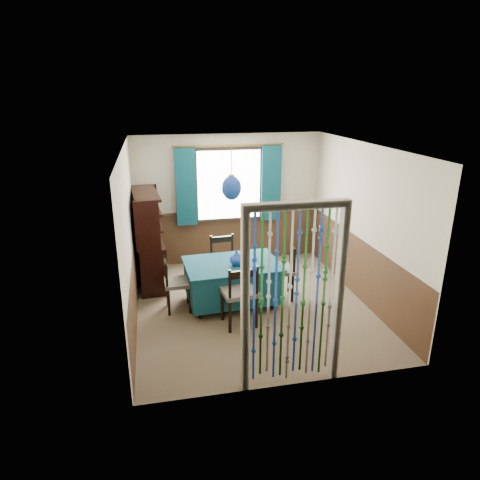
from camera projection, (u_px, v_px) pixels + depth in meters
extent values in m
plane|color=brown|center=(252.00, 305.00, 6.84)|extent=(4.00, 4.00, 0.00)
plane|color=silver|center=(253.00, 146.00, 6.02)|extent=(4.00, 4.00, 0.00)
plane|color=beige|center=(229.00, 200.00, 8.28)|extent=(3.60, 0.00, 3.60)
plane|color=beige|center=(295.00, 287.00, 4.58)|extent=(3.60, 0.00, 3.60)
plane|color=beige|center=(129.00, 239.00, 6.08)|extent=(0.00, 4.00, 4.00)
plane|color=beige|center=(363.00, 224.00, 6.78)|extent=(0.00, 4.00, 4.00)
plane|color=#422B19|center=(229.00, 236.00, 8.51)|extent=(3.60, 0.00, 3.60)
plane|color=#422B19|center=(292.00, 347.00, 4.84)|extent=(3.60, 0.00, 3.60)
plane|color=#422B19|center=(135.00, 286.00, 6.33)|extent=(0.00, 4.00, 4.00)
plane|color=#422B19|center=(358.00, 267.00, 7.02)|extent=(0.00, 4.00, 4.00)
cube|color=black|center=(229.00, 185.00, 8.13)|extent=(1.32, 0.12, 1.42)
cube|color=#0F4150|center=(232.00, 281.00, 6.77)|extent=(1.45, 1.03, 0.55)
cube|color=#0F4150|center=(232.00, 264.00, 6.67)|extent=(1.51, 1.09, 0.03)
cylinder|color=black|center=(201.00, 314.00, 6.42)|extent=(0.07, 0.07, 0.14)
cylinder|color=black|center=(273.00, 305.00, 6.70)|extent=(0.07, 0.07, 0.14)
cylinder|color=black|center=(194.00, 294.00, 7.05)|extent=(0.07, 0.07, 0.14)
cylinder|color=black|center=(260.00, 286.00, 7.33)|extent=(0.07, 0.07, 0.14)
cylinder|color=black|center=(230.00, 317.00, 5.98)|extent=(0.05, 0.05, 0.49)
cylinder|color=black|center=(256.00, 313.00, 6.10)|extent=(0.05, 0.05, 0.49)
cylinder|color=black|center=(222.00, 305.00, 6.32)|extent=(0.05, 0.05, 0.49)
cylinder|color=black|center=(248.00, 301.00, 6.44)|extent=(0.05, 0.05, 0.49)
cube|color=#5B5549|center=(239.00, 292.00, 6.12)|extent=(0.53, 0.51, 0.07)
cube|color=black|center=(244.00, 274.00, 5.82)|extent=(0.42, 0.09, 0.11)
cylinder|color=black|center=(230.00, 286.00, 5.81)|extent=(0.04, 0.04, 0.48)
cylinder|color=black|center=(257.00, 282.00, 5.93)|extent=(0.04, 0.04, 0.48)
cylinder|color=black|center=(233.00, 270.00, 7.57)|extent=(0.05, 0.05, 0.46)
cylinder|color=black|center=(212.00, 273.00, 7.48)|extent=(0.05, 0.05, 0.46)
cylinder|color=black|center=(238.00, 278.00, 7.25)|extent=(0.05, 0.05, 0.46)
cylinder|color=black|center=(217.00, 281.00, 7.16)|extent=(0.05, 0.05, 0.46)
cube|color=#5B5549|center=(225.00, 261.00, 7.28)|extent=(0.48, 0.46, 0.06)
cube|color=black|center=(222.00, 239.00, 7.34)|extent=(0.39, 0.07, 0.10)
cylinder|color=black|center=(232.00, 246.00, 7.43)|extent=(0.04, 0.04, 0.45)
cylinder|color=black|center=(211.00, 248.00, 7.33)|extent=(0.04, 0.04, 0.45)
cylinder|color=black|center=(167.00, 293.00, 6.77)|extent=(0.04, 0.04, 0.43)
cylinder|color=black|center=(169.00, 303.00, 6.45)|extent=(0.04, 0.04, 0.43)
cylinder|color=black|center=(188.00, 291.00, 6.83)|extent=(0.04, 0.04, 0.43)
cylinder|color=black|center=(190.00, 300.00, 6.52)|extent=(0.04, 0.04, 0.43)
cube|color=#5B5549|center=(178.00, 282.00, 6.56)|extent=(0.41, 0.43, 0.06)
cube|color=black|center=(165.00, 264.00, 6.42)|extent=(0.05, 0.36, 0.10)
cylinder|color=black|center=(165.00, 268.00, 6.63)|extent=(0.04, 0.04, 0.42)
cylinder|color=black|center=(167.00, 277.00, 6.31)|extent=(0.04, 0.04, 0.42)
cylinder|color=black|center=(293.00, 289.00, 6.87)|extent=(0.05, 0.05, 0.46)
cylinder|color=black|center=(289.00, 279.00, 7.23)|extent=(0.05, 0.05, 0.46)
cylinder|color=black|center=(271.00, 289.00, 6.86)|extent=(0.05, 0.05, 0.46)
cylinder|color=black|center=(268.00, 279.00, 7.21)|extent=(0.05, 0.05, 0.46)
cube|color=#5B5549|center=(281.00, 269.00, 6.95)|extent=(0.50, 0.52, 0.06)
cube|color=black|center=(293.00, 249.00, 6.85)|extent=(0.10, 0.40, 0.10)
cylinder|color=black|center=(294.00, 262.00, 6.72)|extent=(0.04, 0.04, 0.45)
cylinder|color=black|center=(291.00, 254.00, 7.07)|extent=(0.04, 0.04, 0.45)
cube|color=black|center=(150.00, 261.00, 7.51)|extent=(0.55, 1.30, 0.82)
cube|color=black|center=(147.00, 226.00, 6.69)|extent=(0.39, 0.09, 0.82)
cube|color=black|center=(147.00, 207.00, 7.80)|extent=(0.39, 0.09, 0.82)
cube|color=black|center=(145.00, 193.00, 7.11)|extent=(0.50, 1.29, 0.04)
cube|color=black|center=(135.00, 217.00, 7.20)|extent=(0.14, 1.24, 0.82)
cube|color=black|center=(149.00, 223.00, 7.29)|extent=(0.44, 1.21, 0.02)
cube|color=black|center=(148.00, 207.00, 7.20)|extent=(0.44, 1.21, 0.02)
cylinder|color=olive|center=(231.00, 167.00, 6.18)|extent=(0.01, 0.01, 0.61)
ellipsoid|color=navy|center=(232.00, 188.00, 6.28)|extent=(0.29, 0.29, 0.36)
cylinder|color=olive|center=(231.00, 176.00, 6.22)|extent=(0.09, 0.09, 0.03)
imported|color=navy|center=(237.00, 258.00, 6.57)|extent=(0.21, 0.21, 0.21)
imported|color=beige|center=(151.00, 224.00, 7.07)|extent=(0.24, 0.24, 0.05)
imported|color=beige|center=(151.00, 227.00, 7.67)|extent=(0.21, 0.21, 0.21)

